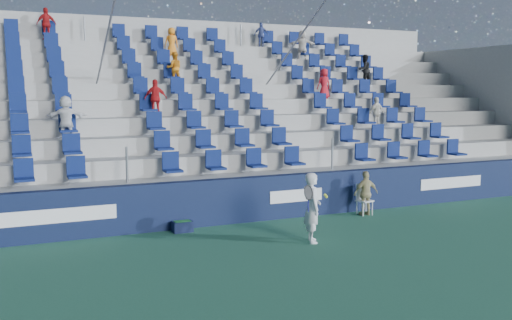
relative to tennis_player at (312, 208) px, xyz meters
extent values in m
plane|color=#2A6348|center=(-0.66, -0.61, -0.82)|extent=(70.00, 70.00, 0.00)
cube|color=#0F1939|center=(-0.66, 2.54, -0.22)|extent=(24.00, 0.30, 1.20)
cube|color=white|center=(-5.66, 2.38, -0.20)|extent=(3.20, 0.02, 0.34)
cube|color=white|center=(0.84, 2.38, -0.20)|extent=(1.60, 0.02, 0.34)
cube|color=white|center=(6.34, 2.38, -0.20)|extent=(2.40, 0.02, 0.34)
cube|color=#A5A59F|center=(-0.66, 3.11, -0.22)|extent=(24.00, 0.85, 1.20)
cube|color=#A5A59F|center=(-0.66, 3.96, 0.03)|extent=(24.00, 0.85, 1.70)
cube|color=#A5A59F|center=(-0.66, 4.81, 0.28)|extent=(24.00, 0.85, 2.20)
cube|color=#A5A59F|center=(-0.66, 5.66, 0.53)|extent=(24.00, 0.85, 2.70)
cube|color=#A5A59F|center=(-0.66, 6.51, 0.78)|extent=(24.00, 0.85, 3.20)
cube|color=#A5A59F|center=(-0.66, 7.36, 1.03)|extent=(24.00, 0.85, 3.70)
cube|color=#A5A59F|center=(-0.66, 8.21, 1.28)|extent=(24.00, 0.85, 4.20)
cube|color=#A5A59F|center=(-0.66, 9.06, 1.53)|extent=(24.00, 0.85, 4.70)
cube|color=#A5A59F|center=(-0.66, 9.91, 1.78)|extent=(24.00, 0.85, 5.20)
cube|color=#A5A59F|center=(-0.66, 10.59, 2.28)|extent=(24.00, 0.50, 6.20)
cube|color=#A5A59F|center=(11.19, 6.51, 1.78)|extent=(0.30, 7.65, 5.20)
cube|color=#0D1C52|center=(-0.66, 3.11, 0.73)|extent=(16.05, 0.50, 0.70)
cube|color=#0D1C52|center=(-0.66, 3.96, 1.23)|extent=(16.05, 0.50, 0.70)
cube|color=#0D1C52|center=(-0.66, 4.81, 1.73)|extent=(16.05, 0.50, 0.70)
cube|color=#0D1C52|center=(-0.66, 5.66, 2.23)|extent=(16.05, 0.50, 0.70)
cube|color=#0D1C52|center=(-0.66, 6.51, 2.73)|extent=(16.05, 0.50, 0.70)
cube|color=#0D1C52|center=(-0.66, 7.36, 3.23)|extent=(16.05, 0.50, 0.70)
cube|color=#0D1C52|center=(-0.66, 8.21, 3.73)|extent=(16.05, 0.50, 0.70)
cube|color=#0D1C52|center=(-0.66, 9.06, 4.23)|extent=(16.05, 0.50, 0.70)
cube|color=#0D1C52|center=(-0.66, 9.91, 4.73)|extent=(16.05, 0.50, 0.70)
cylinder|color=gray|center=(-3.66, 6.51, 3.53)|extent=(0.06, 7.68, 4.55)
cylinder|color=gray|center=(2.34, 6.51, 3.53)|extent=(0.06, 7.68, 4.55)
imported|color=black|center=(6.36, 7.31, 3.46)|extent=(0.62, 0.52, 1.16)
imported|color=silver|center=(4.55, 9.01, 4.46)|extent=(1.13, 0.67, 1.16)
imported|color=#AE1718|center=(-4.95, 9.86, 4.94)|extent=(0.69, 0.37, 1.11)
imported|color=orange|center=(-1.17, 7.31, 3.41)|extent=(0.58, 0.49, 1.06)
imported|color=orange|center=(-0.78, 9.01, 4.40)|extent=(0.52, 0.36, 1.04)
imported|color=red|center=(-2.24, 5.61, 2.45)|extent=(0.70, 0.38, 1.13)
imported|color=#445496|center=(3.15, 9.86, 4.88)|extent=(0.62, 0.39, 0.99)
imported|color=silver|center=(-4.91, 4.76, 1.97)|extent=(1.13, 0.57, 1.17)
imported|color=red|center=(4.07, 6.46, 2.92)|extent=(0.55, 0.38, 1.07)
imported|color=silver|center=(5.14, 4.76, 1.92)|extent=(0.67, 0.36, 1.08)
imported|color=silver|center=(0.00, 0.00, 0.00)|extent=(0.56, 0.69, 1.63)
cylinder|color=navy|center=(-0.25, -0.25, 0.11)|extent=(0.03, 0.03, 0.28)
torus|color=black|center=(-0.25, -0.25, 0.41)|extent=(0.30, 0.17, 0.28)
plane|color=#262626|center=(-0.25, -0.25, 0.41)|extent=(0.30, 0.16, 0.29)
sphere|color=#D2E334|center=(0.25, -0.20, 0.27)|extent=(0.07, 0.07, 0.07)
sphere|color=#D2E334|center=(0.25, -0.14, 0.30)|extent=(0.07, 0.07, 0.07)
cube|color=white|center=(2.79, 1.94, -0.41)|extent=(0.46, 0.46, 0.04)
cube|color=white|center=(2.79, 2.12, -0.18)|extent=(0.38, 0.12, 0.48)
cylinder|color=white|center=(2.63, 1.78, -0.62)|extent=(0.03, 0.03, 0.38)
cylinder|color=white|center=(2.94, 1.78, -0.62)|extent=(0.03, 0.03, 0.38)
cylinder|color=white|center=(2.63, 2.09, -0.62)|extent=(0.03, 0.03, 0.38)
cylinder|color=white|center=(2.94, 2.09, -0.62)|extent=(0.03, 0.03, 0.38)
imported|color=tan|center=(2.79, 1.89, -0.19)|extent=(0.76, 0.37, 1.26)
cube|color=#0F1737|center=(-2.50, 2.14, -0.68)|extent=(0.49, 0.32, 0.27)
cube|color=#1E662D|center=(-2.50, 2.14, -0.62)|extent=(0.40, 0.23, 0.16)
camera|label=1|loc=(-6.42, -11.31, 2.72)|focal=40.00mm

